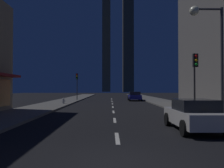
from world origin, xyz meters
name	(u,v)px	position (x,y,z in m)	size (l,w,h in m)	color
ground_plane	(112,101)	(0.00, 32.00, -0.05)	(78.00, 136.00, 0.10)	black
sidewalk_right	(155,100)	(7.00, 32.00, 0.07)	(4.00, 76.00, 0.15)	#605E59
sidewalk_left	(68,100)	(-7.00, 32.00, 0.07)	(4.00, 76.00, 0.15)	#605E59
lane_marking_center	(113,107)	(0.00, 18.80, 0.01)	(0.16, 43.80, 0.01)	silver
skyscraper_distant_tall	(106,44)	(-2.65, 141.97, 29.60)	(5.06, 7.03, 59.20)	brown
skyscraper_distant_mid	(128,31)	(9.72, 126.07, 33.92)	(5.84, 8.07, 67.84)	#4C4839
car_parked_near	(194,115)	(3.60, 4.84, 0.74)	(1.98, 4.24, 1.45)	silver
car_parked_far	(135,96)	(3.60, 31.55, 0.74)	(1.98, 4.24, 1.45)	navy
fire_hydrant_far_left	(63,101)	(-5.90, 22.50, 0.45)	(0.42, 0.30, 0.65)	#B2B2B2
traffic_light_near_right	(195,70)	(5.50, 9.94, 3.19)	(0.32, 0.48, 4.20)	#2D2D2D
traffic_light_far_left	(77,81)	(-5.50, 31.21, 3.19)	(0.32, 0.48, 4.20)	#2D2D2D
street_lamp_right	(208,35)	(5.38, 7.52, 5.07)	(1.96, 0.56, 6.58)	#38383D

